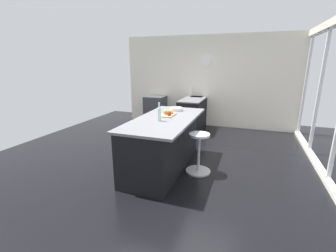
# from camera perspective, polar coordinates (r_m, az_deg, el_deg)

# --- Properties ---
(ground_plane) EXTENTS (7.72, 7.72, 0.00)m
(ground_plane) POSITION_cam_1_polar(r_m,az_deg,el_deg) (4.65, 2.28, -8.69)
(ground_plane) COLOR black
(interior_partition_left) EXTENTS (0.15, 5.13, 2.67)m
(interior_partition_left) POSITION_cam_1_polar(r_m,az_deg,el_deg) (7.15, 9.67, 10.75)
(interior_partition_left) COLOR silver
(interior_partition_left) RESTS_ON ground_plane
(sink_cabinet) EXTENTS (1.87, 0.60, 1.18)m
(sink_cabinet) POSITION_cam_1_polar(r_m,az_deg,el_deg) (6.99, 6.69, 3.47)
(sink_cabinet) COLOR black
(sink_cabinet) RESTS_ON ground_plane
(oven_range) EXTENTS (0.60, 0.61, 0.87)m
(oven_range) POSITION_cam_1_polar(r_m,az_deg,el_deg) (7.38, -3.10, 4.01)
(oven_range) COLOR #38383D
(oven_range) RESTS_ON ground_plane
(kitchen_island) EXTENTS (2.16, 0.99, 0.94)m
(kitchen_island) POSITION_cam_1_polar(r_m,az_deg,el_deg) (4.25, -1.24, -4.11)
(kitchen_island) COLOR black
(kitchen_island) RESTS_ON ground_plane
(stool_by_window) EXTENTS (0.44, 0.44, 0.72)m
(stool_by_window) POSITION_cam_1_polar(r_m,az_deg,el_deg) (4.12, 7.60, -6.95)
(stool_by_window) COLOR #B7B7BC
(stool_by_window) RESTS_ON ground_plane
(cutting_board) EXTENTS (0.36, 0.24, 0.02)m
(cutting_board) POSITION_cam_1_polar(r_m,az_deg,el_deg) (4.29, -0.05, 2.72)
(cutting_board) COLOR tan
(cutting_board) RESTS_ON kitchen_island
(apple_red) EXTENTS (0.09, 0.09, 0.09)m
(apple_red) POSITION_cam_1_polar(r_m,az_deg,el_deg) (4.20, 0.24, 3.20)
(apple_red) COLOR red
(apple_red) RESTS_ON cutting_board
(apple_yellow) EXTENTS (0.08, 0.08, 0.08)m
(apple_yellow) POSITION_cam_1_polar(r_m,az_deg,el_deg) (4.35, 0.81, 3.56)
(apple_yellow) COLOR gold
(apple_yellow) RESTS_ON cutting_board
(apple_green) EXTENTS (0.08, 0.08, 0.08)m
(apple_green) POSITION_cam_1_polar(r_m,az_deg,el_deg) (4.31, -0.58, 3.48)
(apple_green) COLOR #609E2D
(apple_green) RESTS_ON cutting_board
(water_bottle) EXTENTS (0.06, 0.06, 0.31)m
(water_bottle) POSITION_cam_1_polar(r_m,az_deg,el_deg) (3.88, -2.19, 3.03)
(water_bottle) COLOR silver
(water_bottle) RESTS_ON kitchen_island
(fruit_bowl) EXTENTS (0.26, 0.26, 0.07)m
(fruit_bowl) POSITION_cam_1_polar(r_m,az_deg,el_deg) (4.73, 1.98, 4.28)
(fruit_bowl) COLOR silver
(fruit_bowl) RESTS_ON kitchen_island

